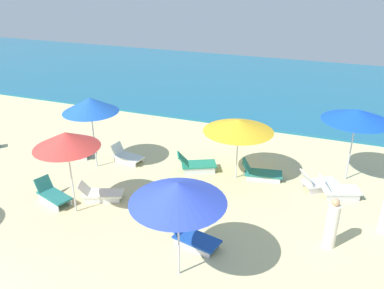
# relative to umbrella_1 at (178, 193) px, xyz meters

# --- Properties ---
(ocean) EXTENTS (60.00, 15.89, 0.12)m
(ocean) POSITION_rel_umbrella_1_xyz_m (-4.16, 18.17, -2.34)
(ocean) COLOR #1D6487
(ocean) RESTS_ON ground_plane
(umbrella_1) EXTENTS (2.31, 2.31, 2.66)m
(umbrella_1) POSITION_rel_umbrella_1_xyz_m (0.00, 0.00, 0.00)
(umbrella_1) COLOR silver
(umbrella_1) RESTS_ON ground_plane
(lounge_chair_1_0) EXTENTS (1.47, 0.91, 0.68)m
(lounge_chair_1_0) POSITION_rel_umbrella_1_xyz_m (-0.07, 1.22, -2.17)
(lounge_chair_1_0) COLOR silver
(lounge_chair_1_0) RESTS_ON ground_plane
(umbrella_2) EXTENTS (2.07, 2.07, 2.80)m
(umbrella_2) POSITION_rel_umbrella_1_xyz_m (-5.26, 4.27, 0.13)
(umbrella_2) COLOR silver
(umbrella_2) RESTS_ON ground_plane
(lounge_chair_2_0) EXTENTS (1.40, 1.11, 0.79)m
(lounge_chair_2_0) POSITION_rel_umbrella_1_xyz_m (-6.61, 4.56, -2.11)
(lounge_chair_2_0) COLOR silver
(lounge_chair_2_0) RESTS_ON ground_plane
(lounge_chair_2_1) EXTENTS (1.33, 0.76, 0.68)m
(lounge_chair_2_1) POSITION_rel_umbrella_1_xyz_m (-4.38, 5.06, -2.15)
(lounge_chair_2_1) COLOR silver
(lounge_chair_2_1) RESTS_ON ground_plane
(umbrella_3) EXTENTS (2.34, 2.34, 2.70)m
(umbrella_3) POSITION_rel_umbrella_1_xyz_m (3.84, 6.69, 0.09)
(umbrella_3) COLOR silver
(umbrella_3) RESTS_ON ground_plane
(lounge_chair_3_0) EXTENTS (1.47, 1.04, 0.74)m
(lounge_chair_3_0) POSITION_rel_umbrella_1_xyz_m (3.60, 5.28, -2.12)
(lounge_chair_3_0) COLOR silver
(lounge_chair_3_0) RESTS_ON ground_plane
(lounge_chair_3_1) EXTENTS (1.43, 1.23, 0.74)m
(lounge_chair_3_1) POSITION_rel_umbrella_1_xyz_m (2.93, 5.54, -2.13)
(lounge_chair_3_1) COLOR silver
(lounge_chair_3_1) RESTS_ON ground_plane
(umbrella_4) EXTENTS (2.49, 2.49, 2.28)m
(umbrella_4) POSITION_rel_umbrella_1_xyz_m (0.05, 5.35, -0.32)
(umbrella_4) COLOR silver
(umbrella_4) RESTS_ON ground_plane
(lounge_chair_4_0) EXTENTS (1.60, 1.23, 0.75)m
(lounge_chair_4_0) POSITION_rel_umbrella_1_xyz_m (-1.52, 5.29, -2.11)
(lounge_chair_4_0) COLOR silver
(lounge_chair_4_0) RESTS_ON ground_plane
(lounge_chair_4_1) EXTENTS (1.54, 0.83, 0.69)m
(lounge_chair_4_1) POSITION_rel_umbrella_1_xyz_m (0.89, 5.62, -2.16)
(lounge_chair_4_1) COLOR silver
(lounge_chair_4_1) RESTS_ON ground_plane
(umbrella_5) EXTENTS (1.98, 1.98, 2.74)m
(umbrella_5) POSITION_rel_umbrella_1_xyz_m (-4.14, 1.40, 0.09)
(umbrella_5) COLOR silver
(umbrella_5) RESTS_ON ground_plane
(lounge_chair_5_0) EXTENTS (1.55, 1.03, 0.59)m
(lounge_chair_5_0) POSITION_rel_umbrella_1_xyz_m (-3.82, 2.29, -2.18)
(lounge_chair_5_0) COLOR silver
(lounge_chair_5_0) RESTS_ON ground_plane
(lounge_chair_5_1) EXTENTS (1.45, 0.95, 0.73)m
(lounge_chair_5_1) POSITION_rel_umbrella_1_xyz_m (-5.19, 1.60, -2.13)
(lounge_chair_5_1) COLOR silver
(lounge_chair_5_1) RESTS_ON ground_plane
(beachgoer_1) EXTENTS (0.37, 0.37, 1.54)m
(beachgoer_1) POSITION_rel_umbrella_1_xyz_m (3.48, 2.49, -1.68)
(beachgoer_1) COLOR white
(beachgoer_1) RESTS_ON ground_plane
(cooler_box_0) EXTENTS (0.55, 0.60, 0.30)m
(cooler_box_0) POSITION_rel_umbrella_1_xyz_m (-7.09, 4.50, -2.24)
(cooler_box_0) COLOR white
(cooler_box_0) RESTS_ON ground_plane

